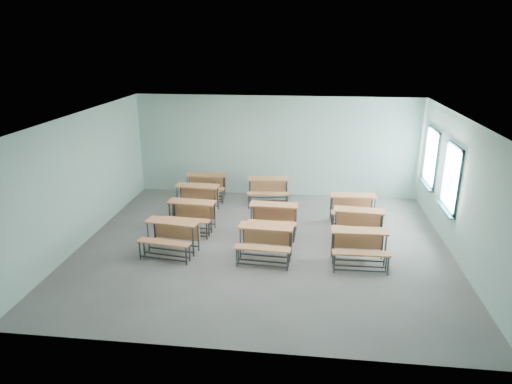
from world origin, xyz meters
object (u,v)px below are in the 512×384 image
desk_unit_r0c0 (171,233)px  desk_unit_r3c1 (268,187)px  desk_unit_r1c0 (191,212)px  desk_unit_r2c0 (196,195)px  desk_unit_r0c1 (265,238)px  desk_unit_r1c1 (273,215)px  desk_unit_r1c2 (358,221)px  desk_unit_r0c2 (359,242)px  desk_unit_r2c2 (353,205)px  desk_unit_r3c0 (206,183)px

desk_unit_r0c0 → desk_unit_r3c1: bearing=69.8°
desk_unit_r0c0 → desk_unit_r1c0: same height
desk_unit_r0c0 → desk_unit_r2c0: bearing=99.1°
desk_unit_r0c1 → desk_unit_r1c0: same height
desk_unit_r1c1 → desk_unit_r3c1: 2.29m
desk_unit_r1c1 → desk_unit_r2c0: 2.72m
desk_unit_r0c0 → desk_unit_r1c2: size_ratio=1.03×
desk_unit_r0c1 → desk_unit_r1c2: 2.59m
desk_unit_r1c1 → desk_unit_r1c2: same height
desk_unit_r0c2 → desk_unit_r1c0: 4.47m
desk_unit_r1c0 → desk_unit_r1c1: (2.19, 0.05, 0.00)m
desk_unit_r0c0 → desk_unit_r1c2: bearing=23.7°
desk_unit_r1c1 → desk_unit_r3c1: (-0.34, 2.27, 0.00)m
desk_unit_r2c2 → desk_unit_r2c0: bearing=172.3°
desk_unit_r0c0 → desk_unit_r1c2: 4.65m
desk_unit_r0c2 → desk_unit_r3c0: (-4.41, 3.94, 0.00)m
desk_unit_r0c1 → desk_unit_r3c1: size_ratio=0.99×
desk_unit_r3c0 → desk_unit_r0c1: bearing=-64.6°
desk_unit_r1c2 → desk_unit_r3c1: same height
desk_unit_r1c0 → desk_unit_r1c1: same height
desk_unit_r1c1 → desk_unit_r3c0: (-2.35, 2.48, 0.00)m
desk_unit_r1c2 → desk_unit_r2c0: same height
desk_unit_r0c1 → desk_unit_r1c2: bearing=34.3°
desk_unit_r2c2 → desk_unit_r3c0: (-4.47, 1.49, 0.00)m
desk_unit_r0c0 → desk_unit_r1c0: (0.12, 1.38, 0.00)m
desk_unit_r0c0 → desk_unit_r3c0: bearing=98.4°
desk_unit_r0c1 → desk_unit_r3c0: (-2.29, 3.95, 0.00)m
desk_unit_r2c2 → desk_unit_r3c0: same height
desk_unit_r0c1 → desk_unit_r0c2: 2.12m
desk_unit_r0c2 → desk_unit_r1c2: bearing=83.9°
desk_unit_r2c0 → desk_unit_r1c2: bearing=-15.6°
desk_unit_r0c0 → desk_unit_r2c2: same height
desk_unit_r1c0 → desk_unit_r2c2: 4.43m
desk_unit_r1c1 → desk_unit_r2c2: bearing=26.8°
desk_unit_r1c0 → desk_unit_r0c1: bearing=-29.5°
desk_unit_r2c2 → desk_unit_r3c1: same height
desk_unit_r0c1 → desk_unit_r1c0: bearing=149.8°
desk_unit_r0c2 → desk_unit_r2c2: size_ratio=0.98×
desk_unit_r0c2 → desk_unit_r2c0: same height
desk_unit_r1c2 → desk_unit_r1c0: bearing=-176.3°
desk_unit_r2c2 → desk_unit_r0c1: bearing=-135.0°
desk_unit_r1c0 → desk_unit_r3c0: 2.53m
desk_unit_r2c2 → desk_unit_r3c0: bearing=158.2°
desk_unit_r3c0 → desk_unit_r2c2: bearing=-23.1°
desk_unit_r0c0 → desk_unit_r2c2: (4.43, 2.42, 0.00)m
desk_unit_r0c2 → desk_unit_r2c2: 2.45m
desk_unit_r1c0 → desk_unit_r0c2: bearing=-14.1°
desk_unit_r2c2 → desk_unit_r3c1: 2.78m
desk_unit_r0c2 → desk_unit_r2c2: bearing=87.0°
desk_unit_r0c2 → desk_unit_r1c0: (-4.24, 1.41, 0.00)m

